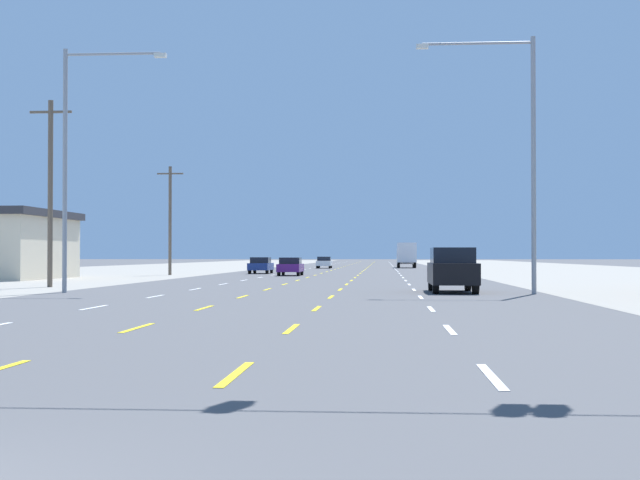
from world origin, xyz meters
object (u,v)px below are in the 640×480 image
Objects in this scene: suv_far_right_nearest at (452,269)px; box_truck_far_right_far at (406,254)px; streetlight_left_row_0 at (75,151)px; streetlight_right_row_0 at (521,144)px; sedan_inner_left_near at (291,266)px; sedan_far_left_mid at (261,265)px; sedan_inner_left_midfar at (324,262)px.

box_truck_far_right_far reaches higher than suv_far_right_nearest.
streetlight_left_row_0 is 0.98× the size of streetlight_right_row_0.
sedan_inner_left_near is 0.62× the size of box_truck_far_right_far.
suv_far_right_nearest reaches higher than sedan_far_left_mid.
sedan_inner_left_near is (-10.49, 31.33, -0.27)m from suv_far_right_nearest.
streetlight_left_row_0 is at bearing 180.00° from streetlight_right_row_0.
suv_far_right_nearest is at bearing -81.67° from sedan_inner_left_midfar.
streetlight_left_row_0 is (-2.59, -40.54, 5.45)m from sedan_far_left_mid.
box_truck_far_right_far is (10.47, 44.64, 1.08)m from sedan_inner_left_near.
suv_far_right_nearest reaches higher than sedan_inner_left_near.
streetlight_right_row_0 reaches higher than sedan_inner_left_midfar.
suv_far_right_nearest is at bearing 149.61° from streetlight_right_row_0.
suv_far_right_nearest is 0.45× the size of streetlight_right_row_0.
streetlight_right_row_0 is (13.27, -32.96, 5.61)m from sedan_inner_left_near.
sedan_inner_left_midfar is 74.17m from streetlight_right_row_0.
sedan_inner_left_midfar is 0.41× the size of streetlight_right_row_0.
suv_far_right_nearest is 0.68× the size of box_truck_far_right_far.
streetlight_left_row_0 reaches higher than sedan_far_left_mid.
sedan_inner_left_near is 35.97m from streetlight_right_row_0.
box_truck_far_right_far is at bearing 92.07° from streetlight_right_row_0.
suv_far_right_nearest is 1.09× the size of sedan_inner_left_near.
sedan_inner_left_midfar is at bearing 85.18° from streetlight_left_row_0.
streetlight_left_row_0 reaches higher than sedan_inner_left_midfar.
suv_far_right_nearest reaches higher than sedan_inner_left_midfar.
sedan_inner_left_midfar is at bearing 98.33° from suv_far_right_nearest.
sedan_inner_left_near is 1.00× the size of sedan_far_left_mid.
streetlight_left_row_0 is (-16.55, -1.63, 5.18)m from suv_far_right_nearest.
suv_far_right_nearest is 0.46× the size of streetlight_left_row_0.
streetlight_right_row_0 reaches higher than box_truck_far_right_far.
streetlight_right_row_0 is at bearing -79.72° from sedan_inner_left_midfar.
sedan_far_left_mid is at bearing 86.35° from streetlight_left_row_0.
sedan_inner_left_near is at bearing 79.58° from streetlight_left_row_0.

